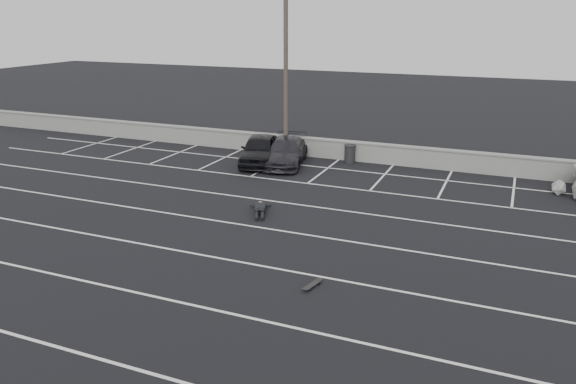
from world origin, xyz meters
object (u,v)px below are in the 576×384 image
at_px(utility_pole, 286,74).
at_px(skateboard, 312,285).
at_px(trash_bin, 350,154).
at_px(person, 260,205).
at_px(car_right, 286,152).
at_px(car_left, 260,149).

height_order(utility_pole, skateboard, utility_pole).
height_order(trash_bin, person, trash_bin).
height_order(car_right, utility_pole, utility_pole).
height_order(car_left, car_right, car_left).
distance_m(car_left, car_right, 1.39).
height_order(utility_pole, person, utility_pole).
xyz_separation_m(utility_pole, person, (2.45, -8.50, -4.32)).
bearing_deg(car_right, skateboard, -77.05).
bearing_deg(trash_bin, utility_pole, -175.06).
bearing_deg(car_left, skateboard, -75.35).
xyz_separation_m(car_right, skateboard, (6.14, -12.56, -0.61)).
xyz_separation_m(utility_pole, skateboard, (6.71, -13.93, -4.49)).
relative_size(car_left, utility_pole, 0.50).
bearing_deg(car_right, utility_pole, 99.36).
xyz_separation_m(car_left, trash_bin, (4.35, 2.03, -0.28)).
height_order(trash_bin, skateboard, trash_bin).
bearing_deg(person, trash_bin, 58.65).
bearing_deg(car_left, person, -81.45).
height_order(car_left, person, car_left).
xyz_separation_m(car_left, person, (3.22, -6.78, -0.53)).
height_order(car_left, skateboard, car_left).
relative_size(trash_bin, skateboard, 1.26).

